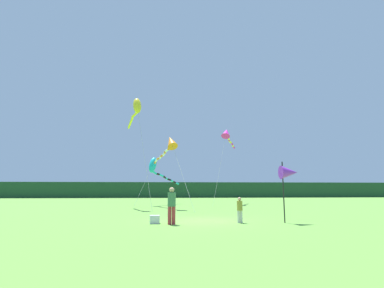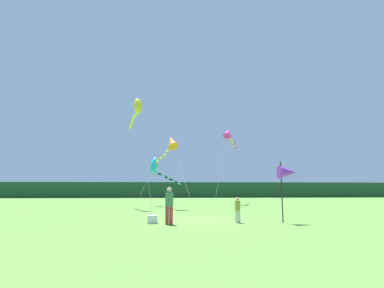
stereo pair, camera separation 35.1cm
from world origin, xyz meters
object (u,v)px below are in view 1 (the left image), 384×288
Objects in this scene: cooler_box at (155,219)px; banner_flag_pole at (289,173)px; person_child at (240,208)px; kite_yellow at (136,108)px; kite_orange at (170,144)px; kite_magenta at (227,134)px; person_adult at (172,204)px; kite_cyan at (155,167)px.

banner_flag_pole is at bearing -2.22° from cooler_box.
person_child is 15.59m from kite_yellow.
kite_orange is at bearing 106.40° from person_child.
banner_flag_pole is at bearing -52.23° from kite_yellow.
person_child is 13.04m from kite_orange.
kite_orange is (-6.78, -7.10, -2.36)m from kite_magenta.
person_child is 0.14× the size of kite_orange.
cooler_box is 0.05× the size of kite_orange.
cooler_box is at bearing 149.92° from person_adult.
banner_flag_pole reaches higher than person_child.
person_child is 17.67m from kite_cyan.
kite_yellow is (-9.06, 11.70, 6.47)m from banner_flag_pole.
person_child is 0.19× the size of kite_cyan.
cooler_box is 12.75m from kite_orange.
cooler_box is at bearing 178.79° from person_child.
banner_flag_pole is (6.03, 0.21, 1.52)m from person_adult.
person_adult is 12.84m from kite_orange.
kite_cyan is (-7.41, 16.86, 1.47)m from banner_flag_pole.
kite_magenta is 12.19m from kite_yellow.
cooler_box is at bearing -78.98° from kite_yellow.
cooler_box is 21.56m from kite_magenta.
kite_magenta is 10.10m from kite_orange.
kite_magenta is (3.38, 18.65, 7.38)m from person_child.
kite_cyan is (-0.57, 16.59, 3.77)m from cooler_box.
kite_cyan is at bearing 106.13° from person_child.
kite_yellow is (-9.86, -7.12, 0.88)m from kite_magenta.
kite_orange is at bearing -74.50° from kite_cyan.
kite_magenta reaches higher than banner_flag_pole.
cooler_box is 7.22m from banner_flag_pole.
person_adult is 0.18× the size of kite_yellow.
cooler_box is 0.05× the size of kite_yellow.
kite_yellow reaches higher than kite_cyan.
person_child is at bearing -60.67° from kite_yellow.
kite_orange is (-5.99, 11.72, 3.23)m from banner_flag_pole.
banner_flag_pole is at bearing -92.41° from kite_magenta.
banner_flag_pole is at bearing -62.93° from kite_orange.
banner_flag_pole is 16.15m from kite_yellow.
banner_flag_pole is at bearing -66.26° from kite_cyan.
cooler_box is at bearing -112.35° from kite_magenta.
kite_yellow is at bearing 127.77° from banner_flag_pole.
person_adult is 14.66m from kite_yellow.
kite_cyan is at bearing 105.50° from kite_orange.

